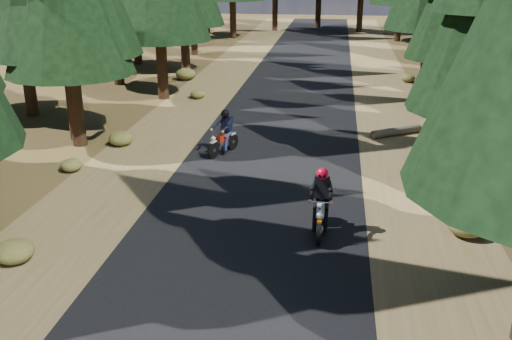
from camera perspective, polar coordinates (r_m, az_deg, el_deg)
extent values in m
plane|color=#422F17|center=(14.58, -0.83, -6.09)|extent=(120.00, 120.00, 0.00)
cube|color=black|center=(19.14, 1.46, 0.54)|extent=(6.00, 100.00, 0.01)
cube|color=brown|center=(20.16, -11.65, 1.14)|extent=(3.20, 100.00, 0.01)
cube|color=brown|center=(19.21, 15.22, -0.13)|extent=(3.20, 100.00, 0.01)
cylinder|color=black|center=(21.55, -17.89, 9.17)|extent=(0.51, 0.51, 5.34)
cylinder|color=black|center=(18.34, 20.57, 5.70)|extent=(0.48, 0.48, 4.52)
cone|color=black|center=(17.89, 21.71, 14.46)|extent=(3.84, 3.84, 5.65)
cylinder|color=black|center=(22.36, -18.23, 10.93)|extent=(0.56, 0.56, 6.43)
cylinder|color=black|center=(26.61, -22.15, 10.88)|extent=(0.52, 0.52, 5.56)
cylinder|color=black|center=(28.30, -9.52, 12.71)|extent=(0.53, 0.53, 5.72)
cylinder|color=black|center=(27.74, 18.51, 10.54)|extent=(0.48, 0.48, 4.51)
cylinder|color=black|center=(32.17, -13.95, 13.88)|extent=(0.55, 0.55, 6.37)
cylinder|color=black|center=(35.03, -7.19, 14.19)|extent=(0.53, 0.53, 5.64)
cylinder|color=black|center=(33.19, 16.92, 13.33)|extent=(0.53, 0.53, 5.83)
cylinder|color=black|center=(38.53, -11.95, 14.33)|extent=(0.52, 0.52, 5.45)
cylinder|color=black|center=(38.47, 22.82, 12.58)|extent=(0.48, 0.48, 4.61)
cylinder|color=black|center=(41.83, -6.27, 14.37)|extent=(0.48, 0.48, 4.42)
cylinder|color=black|center=(41.94, 17.20, 14.56)|extent=(0.53, 0.53, 5.76)
cylinder|color=black|center=(47.89, -9.12, 15.18)|extent=(0.49, 0.49, 4.75)
cylinder|color=black|center=(46.46, 22.41, 14.37)|extent=(0.53, 0.53, 5.66)
cylinder|color=black|center=(38.14, -15.76, 14.68)|extent=(0.56, 0.56, 6.40)
cylinder|color=black|center=(50.81, -2.34, 16.63)|extent=(0.56, 0.56, 6.40)
cylinder|color=black|center=(50.27, 14.21, 15.79)|extent=(0.54, 0.54, 6.00)
cylinder|color=black|center=(51.29, -9.42, 15.97)|extent=(0.52, 0.52, 5.60)
cylinder|color=black|center=(50.23, 21.37, 15.05)|extent=(0.54, 0.54, 6.00)
cylinder|color=#4C4233|center=(24.32, 17.56, 4.30)|extent=(5.42, 3.78, 0.32)
ellipsoid|color=#474C1E|center=(21.67, -13.39, 3.08)|extent=(0.88, 0.88, 0.53)
ellipsoid|color=#474C1E|center=(29.13, 18.62, 7.04)|extent=(1.03, 1.03, 0.62)
ellipsoid|color=#474C1E|center=(19.44, -18.00, 0.46)|extent=(0.69, 0.69, 0.42)
ellipsoid|color=#474C1E|center=(33.20, -7.05, 9.53)|extent=(1.13, 1.13, 0.68)
ellipsoid|color=#474C1E|center=(33.39, 14.97, 8.86)|extent=(0.75, 0.75, 0.45)
ellipsoid|color=#474C1E|center=(15.16, 20.33, -5.19)|extent=(0.95, 0.95, 0.57)
ellipsoid|color=#474C1E|center=(19.48, 19.86, 0.60)|extent=(1.04, 1.04, 0.62)
ellipsoid|color=#474C1E|center=(28.55, -5.87, 7.57)|extent=(0.74, 0.74, 0.44)
ellipsoid|color=#474C1E|center=(23.88, 16.97, 4.31)|extent=(0.84, 0.84, 0.50)
ellipsoid|color=#474C1E|center=(14.17, -23.01, -7.50)|extent=(0.88, 0.88, 0.53)
cube|color=black|center=(14.09, 6.57, -2.11)|extent=(0.38, 0.24, 0.54)
sphere|color=red|center=(13.94, 6.63, -0.60)|extent=(0.31, 0.31, 0.30)
cube|color=black|center=(19.93, -3.34, 4.53)|extent=(0.41, 0.34, 0.51)
sphere|color=black|center=(19.83, -3.36, 5.56)|extent=(0.38, 0.38, 0.28)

